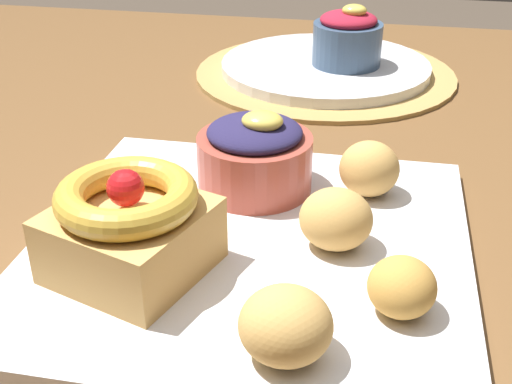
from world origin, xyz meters
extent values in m
cube|color=brown|center=(0.00, 0.00, 0.71)|extent=(1.23, 0.93, 0.04)
cylinder|color=brown|center=(-0.53, 0.38, 0.34)|extent=(0.07, 0.07, 0.69)
cylinder|color=#AD894C|center=(0.03, 0.21, 0.73)|extent=(0.31, 0.31, 0.00)
cube|color=white|center=(0.02, -0.18, 0.74)|extent=(0.30, 0.30, 0.01)
cube|color=tan|center=(-0.05, -0.23, 0.76)|extent=(0.11, 0.11, 0.04)
torus|color=gold|center=(-0.05, -0.23, 0.80)|extent=(0.11, 0.11, 0.02)
sphere|color=red|center=(-0.05, -0.23, 0.80)|extent=(0.02, 0.02, 0.02)
cylinder|color=#B24C3D|center=(0.01, -0.11, 0.76)|extent=(0.09, 0.09, 0.04)
ellipsoid|color=#28234C|center=(0.01, -0.11, 0.79)|extent=(0.07, 0.07, 0.02)
ellipsoid|color=#E5CC56|center=(0.02, -0.11, 0.80)|extent=(0.03, 0.03, 0.01)
ellipsoid|color=tan|center=(0.08, -0.18, 0.76)|extent=(0.05, 0.05, 0.04)
ellipsoid|color=tan|center=(0.06, -0.29, 0.76)|extent=(0.05, 0.05, 0.04)
ellipsoid|color=tan|center=(0.10, -0.10, 0.76)|extent=(0.05, 0.04, 0.04)
ellipsoid|color=gold|center=(0.12, -0.24, 0.76)|extent=(0.04, 0.04, 0.04)
cylinder|color=white|center=(0.03, 0.21, 0.74)|extent=(0.25, 0.25, 0.01)
cylinder|color=#3D5675|center=(0.06, 0.21, 0.77)|extent=(0.08, 0.08, 0.05)
ellipsoid|color=#A31E33|center=(0.06, 0.21, 0.80)|extent=(0.07, 0.07, 0.02)
ellipsoid|color=#E5CC56|center=(0.06, 0.20, 0.81)|extent=(0.03, 0.02, 0.01)
camera|label=1|loc=(0.10, -0.57, 1.00)|focal=47.09mm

